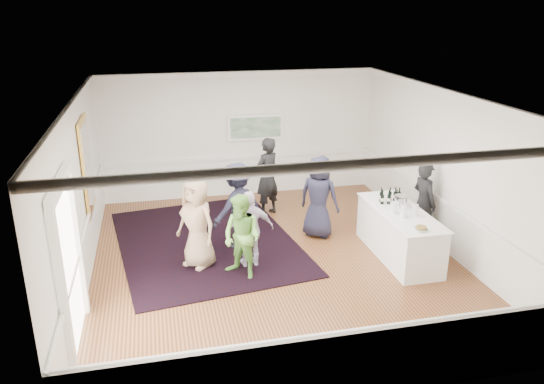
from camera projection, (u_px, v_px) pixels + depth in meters
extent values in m
plane|color=brown|center=(275.00, 261.00, 10.40)|extent=(8.00, 8.00, 0.00)
cube|color=white|center=(276.00, 98.00, 9.32)|extent=(7.00, 8.00, 0.02)
cube|color=white|center=(78.00, 198.00, 9.13)|extent=(0.02, 8.00, 3.20)
cube|color=white|center=(446.00, 171.00, 10.59)|extent=(0.02, 8.00, 3.20)
cube|color=white|center=(240.00, 135.00, 13.53)|extent=(7.00, 0.02, 3.20)
cube|color=white|center=(353.00, 291.00, 6.19)|extent=(7.00, 0.02, 3.20)
cube|color=#EBB545|center=(87.00, 166.00, 10.27)|extent=(0.04, 1.25, 1.85)
cube|color=white|center=(88.00, 165.00, 10.27)|extent=(0.01, 1.05, 1.65)
cube|color=white|center=(63.00, 299.00, 6.78)|extent=(0.10, 0.14, 2.40)
cube|color=white|center=(78.00, 245.00, 8.29)|extent=(0.10, 0.14, 2.40)
cube|color=white|center=(59.00, 184.00, 7.10)|extent=(0.10, 1.78, 0.16)
cube|color=white|center=(69.00, 269.00, 7.53)|extent=(0.02, 1.50, 2.40)
cube|color=white|center=(256.00, 127.00, 13.51)|extent=(1.44, 0.05, 0.66)
cube|color=#256231|center=(256.00, 128.00, 13.48)|extent=(1.30, 0.01, 0.52)
cube|color=black|center=(207.00, 242.00, 11.20)|extent=(4.09, 5.03, 0.02)
cube|color=white|center=(399.00, 234.00, 10.45)|extent=(0.84, 2.31, 0.94)
cube|color=white|center=(401.00, 212.00, 10.29)|extent=(0.90, 2.37, 0.02)
imported|color=black|center=(424.00, 203.00, 10.95)|extent=(0.53, 0.70, 1.74)
imported|color=#A18264|center=(197.00, 223.00, 9.93)|extent=(0.99, 1.02, 1.77)
imported|color=#68AD45|center=(242.00, 237.00, 9.56)|extent=(0.96, 0.97, 1.58)
imported|color=silver|center=(251.00, 229.00, 9.97)|extent=(0.89, 0.38, 1.51)
imported|color=#202136|center=(238.00, 206.00, 10.69)|extent=(1.34, 1.16, 1.80)
imported|color=black|center=(267.00, 177.00, 12.39)|extent=(0.82, 0.75, 1.87)
imported|color=#202136|center=(319.00, 197.00, 11.25)|extent=(1.03, 0.99, 1.78)
cylinder|color=#5DA83C|center=(404.00, 211.00, 9.95)|extent=(0.12, 0.12, 0.24)
cylinder|color=#C63A3D|center=(415.00, 210.00, 10.02)|extent=(0.12, 0.12, 0.24)
cylinder|color=#61A039|center=(394.00, 207.00, 10.15)|extent=(0.12, 0.12, 0.24)
cylinder|color=silver|center=(401.00, 202.00, 10.45)|extent=(0.26, 0.26, 0.25)
imported|color=white|center=(421.00, 229.00, 9.40)|extent=(0.24, 0.24, 0.06)
cylinder|color=olive|center=(421.00, 228.00, 9.39)|extent=(0.19, 0.19, 0.04)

